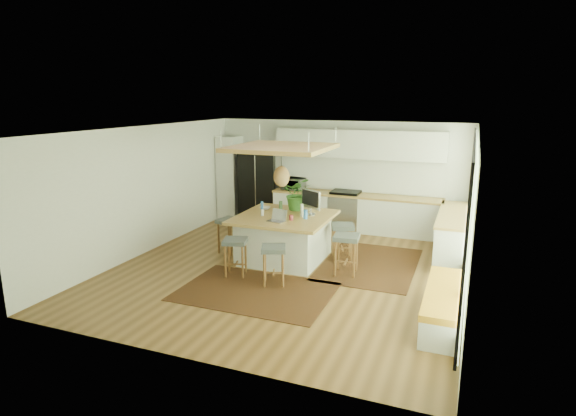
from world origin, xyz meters
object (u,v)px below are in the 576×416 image
at_px(island, 284,238).
at_px(fridge, 257,187).
at_px(stool_near_left, 236,257).
at_px(stool_near_right, 274,266).
at_px(monitor, 311,202).
at_px(island_plant, 298,197).
at_px(stool_left_side, 230,237).
at_px(stool_right_front, 346,256).
at_px(laptop, 276,216).
at_px(microwave, 293,183).
at_px(stool_right_back, 342,243).

bearing_deg(island, fridge, 124.61).
xyz_separation_m(fridge, stool_near_left, (1.35, -3.88, -0.57)).
bearing_deg(island, stool_near_right, -76.23).
relative_size(monitor, island_plant, 0.79).
bearing_deg(stool_near_right, stool_left_side, 140.64).
bearing_deg(stool_left_side, stool_near_left, -57.24).
bearing_deg(stool_left_side, stool_right_front, -7.33).
height_order(stool_near_right, monitor, monitor).
relative_size(island, stool_near_left, 2.58).
distance_m(stool_right_front, monitor, 1.41).
height_order(fridge, stool_near_left, fridge).
bearing_deg(laptop, stool_left_side, 170.91).
xyz_separation_m(fridge, stool_right_front, (3.26, -3.07, -0.57)).
height_order(island, stool_left_side, island).
relative_size(stool_near_left, monitor, 1.26).
relative_size(laptop, island_plant, 0.48).
bearing_deg(laptop, island_plant, 97.66).
xyz_separation_m(stool_left_side, island_plant, (1.33, 0.60, 0.86)).
bearing_deg(island, laptop, -86.95).
relative_size(stool_near_left, laptop, 2.07).
bearing_deg(microwave, stool_right_back, -44.00).
height_order(stool_right_front, stool_right_back, stool_right_front).
bearing_deg(stool_near_right, stool_right_front, 41.45).
bearing_deg(stool_right_front, fridge, 136.74).
xyz_separation_m(island, monitor, (0.47, 0.28, 0.72)).
height_order(stool_near_right, laptop, laptop).
xyz_separation_m(stool_left_side, microwave, (0.45, 2.67, 0.76)).
height_order(island, stool_near_left, island).
height_order(stool_right_back, monitor, monitor).
relative_size(stool_near_left, stool_right_front, 0.92).
bearing_deg(stool_left_side, monitor, 10.21).
relative_size(fridge, stool_near_left, 2.68).
bearing_deg(laptop, stool_right_back, 51.22).
height_order(stool_right_front, monitor, monitor).
height_order(island, stool_right_front, island).
distance_m(island, stool_left_side, 1.26).
bearing_deg(island_plant, stool_left_side, -155.77).
height_order(island, island_plant, island_plant).
distance_m(stool_right_front, island_plant, 1.83).
height_order(stool_near_left, island_plant, island_plant).
distance_m(stool_near_left, island_plant, 2.04).
bearing_deg(island, monitor, 30.76).
bearing_deg(fridge, island, -72.61).
height_order(stool_right_front, stool_left_side, stool_right_front).
bearing_deg(stool_near_right, island_plant, 97.37).
bearing_deg(microwave, island, -68.17).
relative_size(island, laptop, 5.36).
relative_size(island, stool_left_side, 2.47).
bearing_deg(island_plant, laptop, -92.91).
xyz_separation_m(fridge, stool_right_back, (2.97, -2.25, -0.57)).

